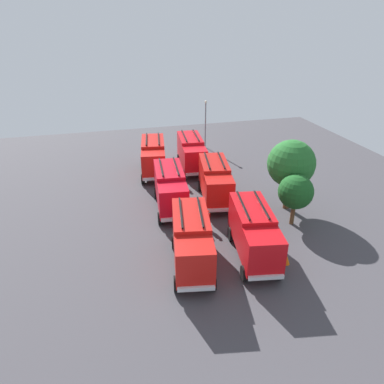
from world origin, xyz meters
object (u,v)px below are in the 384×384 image
at_px(fire_truck_3, 191,152).
at_px(traffic_cone_0, 287,260).
at_px(tree_1, 296,192).
at_px(lamppost, 206,121).
at_px(firefighter_1, 181,177).
at_px(fire_truck_4, 215,180).
at_px(firefighter_0, 207,218).
at_px(fire_truck_1, 170,188).
at_px(tree_0, 291,164).
at_px(fire_truck_0, 153,156).
at_px(fire_truck_2, 192,240).
at_px(fire_truck_5, 254,232).

bearing_deg(fire_truck_3, traffic_cone_0, 12.29).
height_order(tree_1, lamppost, lamppost).
bearing_deg(firefighter_1, lamppost, 99.40).
bearing_deg(fire_truck_4, firefighter_0, -14.92).
xyz_separation_m(fire_truck_1, tree_0, (2.64, 10.48, 2.28)).
relative_size(fire_truck_0, fire_truck_2, 1.00).
distance_m(tree_0, traffic_cone_0, 9.59).
bearing_deg(fire_truck_2, firefighter_0, 160.82).
relative_size(tree_0, lamppost, 1.03).
bearing_deg(firefighter_1, firefighter_0, -51.26).
bearing_deg(firefighter_0, fire_truck_4, -159.04).
relative_size(fire_truck_5, firefighter_0, 4.58).
xyz_separation_m(fire_truck_0, fire_truck_4, (8.12, 4.65, 0.00)).
height_order(fire_truck_0, fire_truck_2, same).
distance_m(fire_truck_1, firefighter_0, 4.91).
xyz_separation_m(fire_truck_0, firefighter_1, (3.87, 2.31, -1.16)).
distance_m(fire_truck_3, fire_truck_5, 17.53).
bearing_deg(fire_truck_1, firefighter_1, 161.40).
bearing_deg(firefighter_0, fire_truck_1, -104.81).
xyz_separation_m(fire_truck_3, tree_1, (14.09, 5.30, 0.92)).
relative_size(firefighter_1, tree_1, 0.39).
bearing_deg(fire_truck_2, tree_0, 129.64).
height_order(fire_truck_0, firefighter_1, fire_truck_0).
bearing_deg(fire_truck_1, tree_1, 66.54).
bearing_deg(lamppost, tree_0, 7.39).
xyz_separation_m(tree_0, traffic_cone_0, (7.69, -4.04, -4.08)).
bearing_deg(fire_truck_3, lamppost, 157.69).
relative_size(fire_truck_5, tree_0, 1.14).
xyz_separation_m(fire_truck_1, fire_truck_2, (8.67, -0.25, 0.00)).
distance_m(fire_truck_4, firefighter_1, 4.98).
relative_size(tree_1, traffic_cone_0, 6.35).
bearing_deg(fire_truck_2, traffic_cone_0, 86.38).
bearing_deg(fire_truck_5, fire_truck_4, -170.59).
xyz_separation_m(fire_truck_1, tree_1, (5.36, 9.59, 0.92)).
bearing_deg(fire_truck_5, fire_truck_0, -155.39).
distance_m(fire_truck_3, traffic_cone_0, 19.26).
xyz_separation_m(fire_truck_5, traffic_cone_0, (1.53, 2.04, -1.79)).
distance_m(fire_truck_2, tree_0, 12.52).
distance_m(firefighter_1, tree_1, 12.71).
xyz_separation_m(fire_truck_2, firefighter_0, (-4.53, 2.56, -1.24)).
relative_size(fire_truck_4, firefighter_1, 4.25).
height_order(fire_truck_4, firefighter_1, fire_truck_4).
height_order(fire_truck_1, fire_truck_3, same).
relative_size(fire_truck_1, traffic_cone_0, 10.31).
height_order(firefighter_1, traffic_cone_0, firefighter_1).
height_order(fire_truck_0, fire_truck_1, same).
bearing_deg(fire_truck_4, fire_truck_1, -73.75).
relative_size(fire_truck_1, firefighter_1, 4.19).
relative_size(fire_truck_3, tree_1, 1.62).
bearing_deg(fire_truck_0, fire_truck_2, 8.54).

